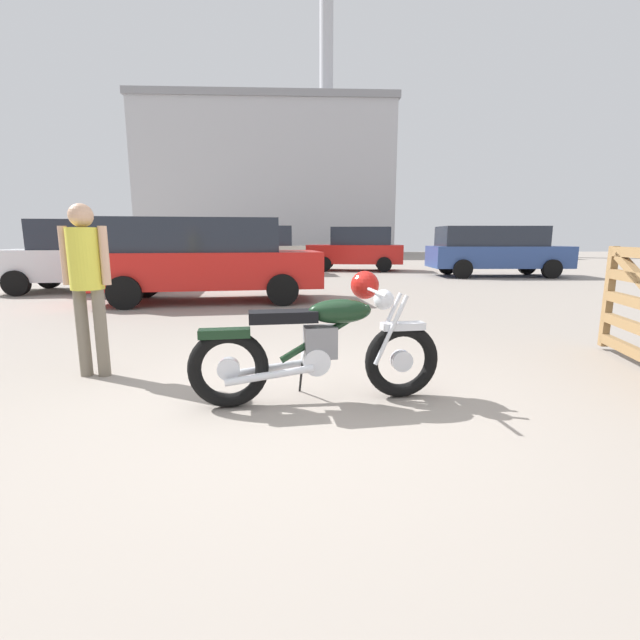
% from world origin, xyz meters
% --- Properties ---
extents(ground_plane, '(80.00, 80.00, 0.00)m').
position_xyz_m(ground_plane, '(0.00, 0.00, 0.00)').
color(ground_plane, gray).
extents(vintage_motorcycle, '(2.08, 0.73, 1.07)m').
position_xyz_m(vintage_motorcycle, '(0.21, 0.26, 0.49)').
color(vintage_motorcycle, black).
rests_on(vintage_motorcycle, ground_plane).
extents(bystander, '(0.46, 0.30, 1.66)m').
position_xyz_m(bystander, '(-2.02, 1.03, 1.02)').
color(bystander, '#706656').
rests_on(bystander, ground_plane).
extents(white_estate_far, '(4.03, 2.08, 1.78)m').
position_xyz_m(white_estate_far, '(-5.43, 8.26, 0.92)').
color(white_estate_far, black).
rests_on(white_estate_far, ground_plane).
extents(dark_sedan_left, '(4.87, 2.37, 1.74)m').
position_xyz_m(dark_sedan_left, '(-2.05, 6.24, 0.94)').
color(dark_sedan_left, black).
rests_on(dark_sedan_left, ground_plane).
extents(silver_sedan_mid, '(4.00, 2.03, 1.78)m').
position_xyz_m(silver_sedan_mid, '(-1.70, 13.62, 0.92)').
color(silver_sedan_mid, black).
rests_on(silver_sedan_mid, ground_plane).
extents(pale_sedan_back, '(4.08, 2.21, 1.78)m').
position_xyz_m(pale_sedan_back, '(2.35, 15.20, 0.92)').
color(pale_sedan_back, black).
rests_on(pale_sedan_back, ground_plane).
extents(blue_hatchback_right, '(4.76, 2.09, 1.74)m').
position_xyz_m(blue_hatchback_right, '(6.86, 12.14, 0.94)').
color(blue_hatchback_right, black).
rests_on(blue_hatchback_right, ground_plane).
extents(industrial_building, '(19.19, 12.31, 24.21)m').
position_xyz_m(industrial_building, '(-2.44, 35.51, 5.81)').
color(industrial_building, '#B2B2B7').
rests_on(industrial_building, ground_plane).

